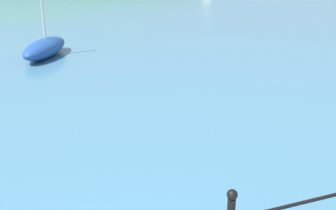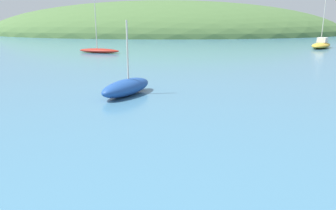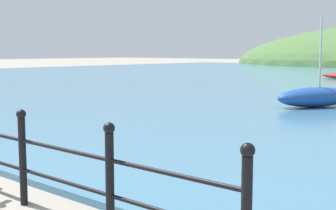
# 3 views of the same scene
# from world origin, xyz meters

# --- Properties ---
(water) EXTENTS (80.00, 60.00, 0.10)m
(water) POSITION_xyz_m (0.00, 32.00, 0.05)
(water) COLOR teal
(water) RESTS_ON ground
(far_hillside) EXTENTS (68.95, 37.92, 12.68)m
(far_hillside) POSITION_xyz_m (0.00, 66.70, 0.00)
(far_hillside) COLOR #476B38
(far_hillside) RESTS_ON ground
(boat_red_dinghy) EXTENTS (3.70, 4.32, 5.21)m
(boat_red_dinghy) POSITION_xyz_m (17.42, 34.67, 0.46)
(boat_red_dinghy) COLOR gold
(boat_red_dinghy) RESTS_ON water
(boat_mid_harbor) EXTENTS (3.99, 1.95, 4.64)m
(boat_mid_harbor) POSITION_xyz_m (-4.34, 29.34, 0.33)
(boat_mid_harbor) COLOR maroon
(boat_mid_harbor) RESTS_ON water
(boat_white_sailboat) EXTENTS (2.19, 3.03, 2.98)m
(boat_white_sailboat) POSITION_xyz_m (0.61, 13.08, 0.43)
(boat_white_sailboat) COLOR #1E4793
(boat_white_sailboat) RESTS_ON water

